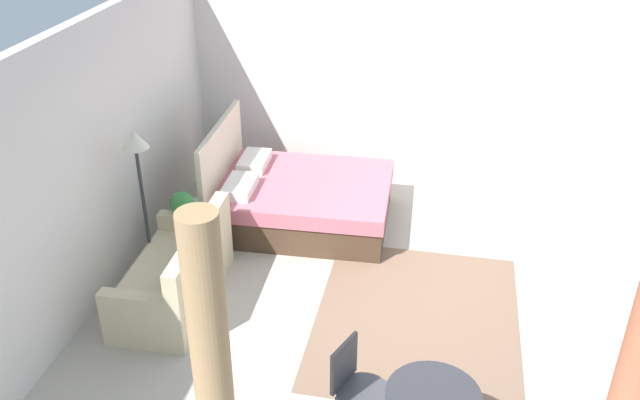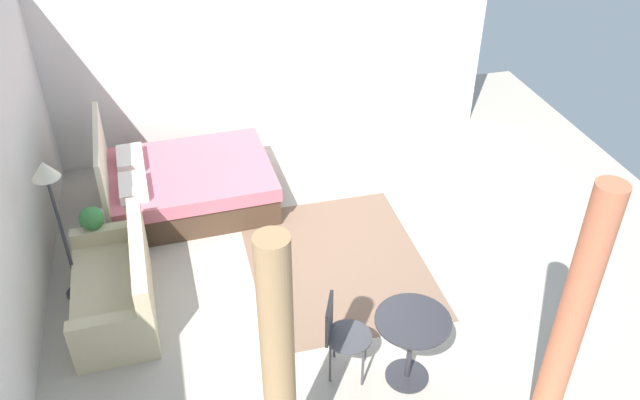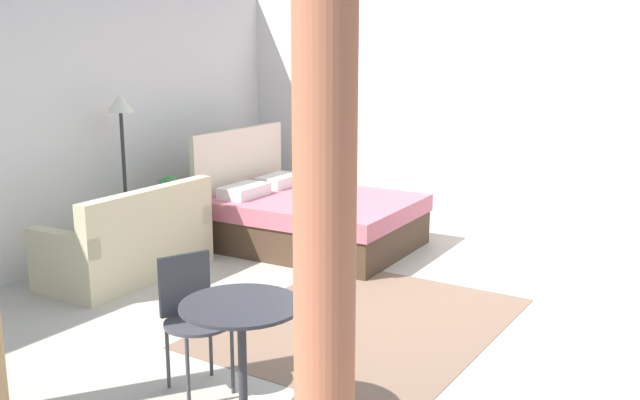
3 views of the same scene
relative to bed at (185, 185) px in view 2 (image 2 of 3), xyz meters
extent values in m
cube|color=#B2A899|center=(-1.51, -1.42, -0.31)|extent=(8.59, 9.17, 0.02)
cube|color=silver|center=(-1.51, 1.67, 1.05)|extent=(8.59, 0.12, 2.71)
cube|color=silver|center=(1.29, -1.42, 1.05)|extent=(0.12, 6.17, 2.71)
cube|color=#7F604C|center=(-1.59, -1.55, -0.30)|extent=(2.41, 1.95, 0.01)
cube|color=#473323|center=(0.00, -0.08, -0.12)|extent=(1.61, 2.01, 0.36)
cube|color=#C66675|center=(0.00, -0.08, 0.15)|extent=(1.66, 2.05, 0.18)
cube|color=beige|center=(-0.04, 0.92, 0.30)|extent=(1.60, 0.12, 1.21)
cube|color=white|center=(-0.36, 0.60, 0.30)|extent=(0.57, 0.34, 0.12)
cube|color=white|center=(0.32, 0.63, 0.30)|extent=(0.57, 0.34, 0.12)
cube|color=beige|center=(-1.78, 0.88, -0.10)|extent=(1.58, 0.82, 0.40)
cube|color=beige|center=(-1.77, 0.56, 0.33)|extent=(1.57, 0.18, 0.46)
cube|color=beige|center=(-1.07, 0.90, 0.19)|extent=(0.16, 0.78, 0.18)
cube|color=beige|center=(-2.49, 0.86, 0.19)|extent=(0.16, 0.78, 0.18)
cube|color=#38281E|center=(-0.91, 1.01, -0.07)|extent=(0.41, 0.39, 0.46)
cylinder|color=brown|center=(-1.01, 1.03, 0.22)|extent=(0.24, 0.24, 0.12)
sphere|color=#387F3D|center=(-1.01, 1.03, 0.38)|extent=(0.26, 0.26, 0.26)
cylinder|color=silver|center=(-0.79, 0.97, 0.24)|extent=(0.12, 0.12, 0.15)
cylinder|color=#2D2D33|center=(-1.39, 1.28, -0.29)|extent=(0.27, 0.27, 0.02)
cylinder|color=#2D2D33|center=(-1.39, 1.28, 0.45)|extent=(0.04, 0.04, 1.46)
cone|color=beige|center=(-1.39, 1.28, 1.27)|extent=(0.27, 0.27, 0.18)
cylinder|color=#2D2D33|center=(-3.34, -1.75, -0.29)|extent=(0.41, 0.41, 0.02)
cylinder|color=#2D2D33|center=(-3.34, -1.75, 0.06)|extent=(0.05, 0.05, 0.73)
cylinder|color=#2D2D33|center=(-3.34, -1.75, 0.44)|extent=(0.68, 0.68, 0.02)
cylinder|color=#3F3F44|center=(-3.32, -1.32, -0.08)|extent=(0.02, 0.02, 0.44)
cylinder|color=#3F3F44|center=(-3.04, -1.43, -0.08)|extent=(0.02, 0.02, 0.44)
cylinder|color=#3F3F44|center=(-3.20, -1.04, -0.08)|extent=(0.02, 0.02, 0.44)
cylinder|color=#3F3F44|center=(-2.93, -1.15, -0.08)|extent=(0.02, 0.02, 0.44)
cylinder|color=#3F3F44|center=(-3.12, -1.24, 0.15)|extent=(0.56, 0.56, 0.02)
cube|color=#3F3F44|center=(-3.05, -1.07, 0.35)|extent=(0.33, 0.16, 0.39)
cylinder|color=#D1704C|center=(-4.05, -2.74, 0.93)|extent=(0.24, 0.24, 2.46)
cylinder|color=tan|center=(-4.05, -0.43, 0.93)|extent=(0.24, 0.24, 2.46)
camera|label=1|loc=(-6.90, -1.67, 3.92)|focal=38.10mm
camera|label=2|loc=(-7.07, 0.04, 4.56)|focal=36.65mm
camera|label=3|loc=(-6.23, -4.12, 1.84)|focal=40.40mm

